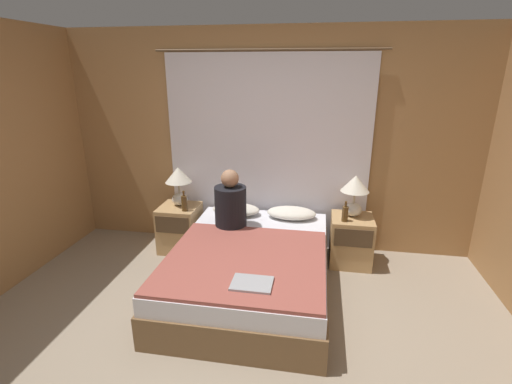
% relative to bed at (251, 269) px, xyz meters
% --- Properties ---
extents(ground_plane, '(16.00, 16.00, 0.00)m').
position_rel_bed_xyz_m(ground_plane, '(0.00, -0.99, -0.23)').
color(ground_plane, gray).
extents(wall_back, '(4.79, 0.06, 2.50)m').
position_rel_bed_xyz_m(wall_back, '(0.00, 1.10, 1.02)').
color(wall_back, '#A37547').
rests_on(wall_back, ground_plane).
extents(curtain_panel, '(2.50, 0.03, 2.26)m').
position_rel_bed_xyz_m(curtain_panel, '(0.00, 1.03, 0.90)').
color(curtain_panel, silver).
rests_on(curtain_panel, ground_plane).
extents(bed, '(1.45, 1.96, 0.46)m').
position_rel_bed_xyz_m(bed, '(0.00, 0.00, 0.00)').
color(bed, brown).
rests_on(bed, ground_plane).
extents(nightstand_left, '(0.44, 0.45, 0.54)m').
position_rel_bed_xyz_m(nightstand_left, '(-0.98, 0.71, 0.04)').
color(nightstand_left, tan).
rests_on(nightstand_left, ground_plane).
extents(nightstand_right, '(0.44, 0.45, 0.54)m').
position_rel_bed_xyz_m(nightstand_right, '(0.98, 0.71, 0.04)').
color(nightstand_right, tan).
rests_on(nightstand_right, ground_plane).
extents(lamp_left, '(0.30, 0.30, 0.45)m').
position_rel_bed_xyz_m(lamp_left, '(-0.98, 0.77, 0.61)').
color(lamp_left, silver).
rests_on(lamp_left, nightstand_left).
extents(lamp_right, '(0.30, 0.30, 0.45)m').
position_rel_bed_xyz_m(lamp_right, '(0.98, 0.77, 0.61)').
color(lamp_right, silver).
rests_on(lamp_right, nightstand_right).
extents(pillow_left, '(0.55, 0.32, 0.12)m').
position_rel_bed_xyz_m(pillow_left, '(-0.32, 0.78, 0.29)').
color(pillow_left, silver).
rests_on(pillow_left, bed).
extents(pillow_right, '(0.55, 0.32, 0.12)m').
position_rel_bed_xyz_m(pillow_right, '(0.32, 0.78, 0.29)').
color(pillow_right, silver).
rests_on(pillow_right, bed).
extents(blanket_on_bed, '(1.39, 1.34, 0.03)m').
position_rel_bed_xyz_m(blanket_on_bed, '(0.00, -0.28, 0.25)').
color(blanket_on_bed, '#994C42').
rests_on(blanket_on_bed, bed).
extents(person_left_in_bed, '(0.33, 0.33, 0.63)m').
position_rel_bed_xyz_m(person_left_in_bed, '(-0.29, 0.42, 0.49)').
color(person_left_in_bed, black).
rests_on(person_left_in_bed, bed).
extents(beer_bottle_on_left_stand, '(0.06, 0.06, 0.23)m').
position_rel_bed_xyz_m(beer_bottle_on_left_stand, '(-0.87, 0.60, 0.40)').
color(beer_bottle_on_left_stand, '#513819').
rests_on(beer_bottle_on_left_stand, nightstand_left).
extents(beer_bottle_on_right_stand, '(0.07, 0.07, 0.22)m').
position_rel_bed_xyz_m(beer_bottle_on_right_stand, '(0.89, 0.60, 0.40)').
color(beer_bottle_on_right_stand, '#513819').
rests_on(beer_bottle_on_right_stand, nightstand_right).
extents(laptop_on_bed, '(0.31, 0.23, 0.02)m').
position_rel_bed_xyz_m(laptop_on_bed, '(0.14, -0.67, 0.27)').
color(laptop_on_bed, '#9EA0A5').
rests_on(laptop_on_bed, blanket_on_bed).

